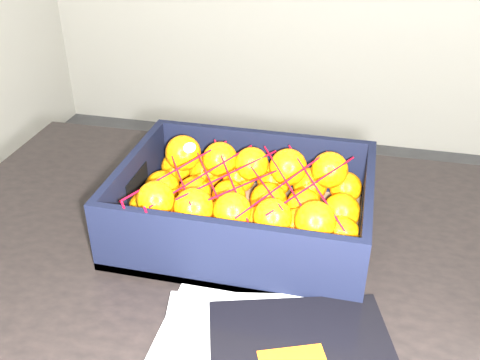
# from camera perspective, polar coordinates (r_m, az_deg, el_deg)

# --- Properties ---
(table) EXTENTS (1.21, 0.81, 0.75)m
(table) POSITION_cam_1_polar(r_m,az_deg,el_deg) (0.83, 6.08, -15.73)
(table) COLOR black
(table) RESTS_ON ground
(produce_crate) EXTENTS (0.37, 0.28, 0.11)m
(produce_crate) POSITION_cam_1_polar(r_m,az_deg,el_deg) (0.83, 0.48, -3.49)
(produce_crate) COLOR brown
(produce_crate) RESTS_ON table
(clementine_heap) EXTENTS (0.35, 0.25, 0.10)m
(clementine_heap) POSITION_cam_1_polar(r_m,az_deg,el_deg) (0.82, 0.45, -2.25)
(clementine_heap) COLOR orange
(clementine_heap) RESTS_ON produce_crate
(mesh_net) EXTENTS (0.30, 0.24, 0.09)m
(mesh_net) POSITION_cam_1_polar(r_m,az_deg,el_deg) (0.79, -0.38, -0.09)
(mesh_net) COLOR #B80619
(mesh_net) RESTS_ON clementine_heap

